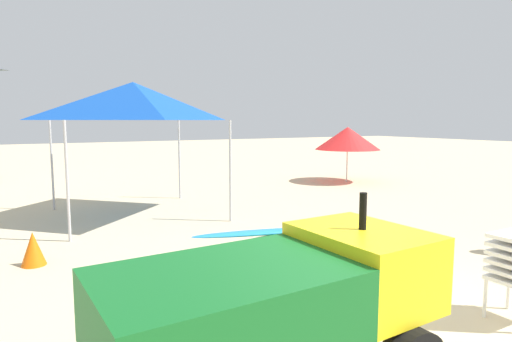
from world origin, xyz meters
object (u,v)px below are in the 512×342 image
at_px(utility_cart, 280,301).
at_px(popup_canopy, 133,101).
at_px(beach_umbrella_left, 348,138).
at_px(surfboard_pile, 268,240).
at_px(traffic_cone_near, 33,249).

bearing_deg(utility_cart, popup_canopy, 84.14).
xyz_separation_m(utility_cart, beach_umbrella_left, (8.26, 8.74, 0.69)).
relative_size(utility_cart, surfboard_pile, 1.06).
xyz_separation_m(utility_cart, traffic_cone_near, (-1.43, 4.33, -0.54)).
height_order(surfboard_pile, popup_canopy, popup_canopy).
bearing_deg(beach_umbrella_left, utility_cart, -133.39).
bearing_deg(popup_canopy, traffic_cone_near, -129.12).
height_order(surfboard_pile, beach_umbrella_left, beach_umbrella_left).
xyz_separation_m(utility_cart, surfboard_pile, (1.91, 3.34, -0.63)).
bearing_deg(surfboard_pile, utility_cart, -119.80).
distance_m(popup_canopy, traffic_cone_near, 4.07).
distance_m(surfboard_pile, beach_umbrella_left, 8.44).
bearing_deg(surfboard_pile, beach_umbrella_left, 40.38).
bearing_deg(utility_cart, beach_umbrella_left, 46.61).
bearing_deg(popup_canopy, surfboard_pile, -71.71).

